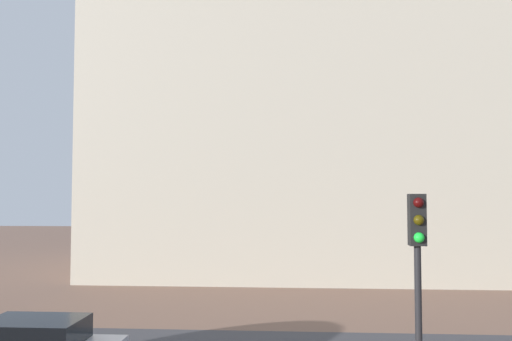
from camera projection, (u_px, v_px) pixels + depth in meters
landmark_building at (305, 106)px, 32.31m from camera, size 24.29×13.60×37.46m
traffic_light_pole at (418, 273)px, 8.93m from camera, size 0.28×0.34×4.55m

